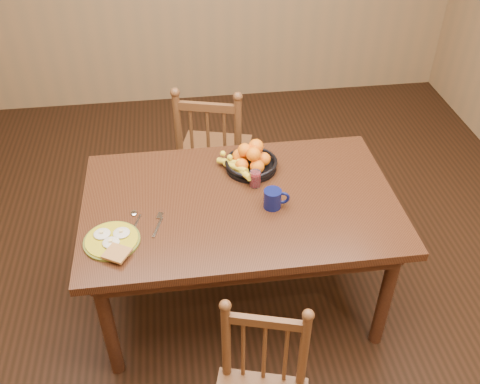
{
  "coord_description": "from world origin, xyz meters",
  "views": [
    {
      "loc": [
        -0.28,
        -2.09,
        2.48
      ],
      "look_at": [
        0.0,
        0.0,
        0.8
      ],
      "focal_mm": 40.0,
      "sensor_mm": 36.0,
      "label": 1
    }
  ],
  "objects": [
    {
      "name": "spoon",
      "position": [
        -0.53,
        -0.06,
        0.75
      ],
      "size": [
        0.05,
        0.16,
        0.01
      ],
      "rotation": [
        0.0,
        0.0,
        -0.31
      ],
      "color": "silver",
      "rests_on": "dining_table"
    },
    {
      "name": "chair_far",
      "position": [
        -0.07,
        0.83,
        0.48
      ],
      "size": [
        0.55,
        0.54,
        1.0
      ],
      "rotation": [
        0.0,
        0.0,
        2.87
      ],
      "color": "#492D16",
      "rests_on": "ground"
    },
    {
      "name": "fork",
      "position": [
        -0.42,
        -0.13,
        0.75
      ],
      "size": [
        0.06,
        0.18,
        0.0
      ],
      "rotation": [
        0.0,
        0.0,
        -0.31
      ],
      "color": "silver",
      "rests_on": "dining_table"
    },
    {
      "name": "dining_table",
      "position": [
        0.0,
        0.0,
        0.67
      ],
      "size": [
        1.6,
        1.0,
        0.75
      ],
      "color": "black",
      "rests_on": "ground"
    },
    {
      "name": "fruit_bowl",
      "position": [
        0.09,
        0.26,
        0.81
      ],
      "size": [
        0.32,
        0.32,
        0.17
      ],
      "color": "black",
      "rests_on": "dining_table"
    },
    {
      "name": "breakfast_plate",
      "position": [
        -0.63,
        -0.23,
        0.76
      ],
      "size": [
        0.26,
        0.31,
        0.04
      ],
      "color": "#59601E",
      "rests_on": "dining_table"
    },
    {
      "name": "coffee_mug",
      "position": [
        0.16,
        -0.08,
        0.8
      ],
      "size": [
        0.13,
        0.09,
        0.1
      ],
      "color": "#0B1140",
      "rests_on": "dining_table"
    },
    {
      "name": "room",
      "position": [
        0.0,
        0.0,
        1.35
      ],
      "size": [
        4.52,
        5.02,
        2.72
      ],
      "color": "black",
      "rests_on": "ground"
    },
    {
      "name": "juice_glass",
      "position": [
        0.09,
        0.11,
        0.79
      ],
      "size": [
        0.06,
        0.06,
        0.09
      ],
      "color": "silver",
      "rests_on": "dining_table"
    }
  ]
}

